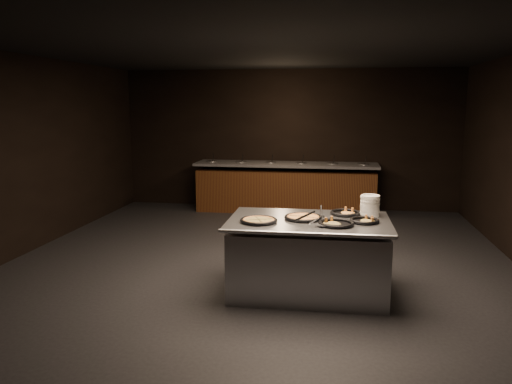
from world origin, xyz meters
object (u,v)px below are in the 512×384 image
at_px(pan_cheese_whole, 303,217).
at_px(pan_veggie_whole, 259,220).
at_px(plate_stack, 370,206).
at_px(serving_counter, 308,258).

bearing_deg(pan_cheese_whole, pan_veggie_whole, -154.50).
distance_m(pan_veggie_whole, pan_cheese_whole, 0.53).
bearing_deg(plate_stack, serving_counter, -154.89).
relative_size(serving_counter, pan_veggie_whole, 4.43).
distance_m(serving_counter, plate_stack, 0.96).
xyz_separation_m(plate_stack, pan_cheese_whole, (-0.77, -0.31, -0.10)).
height_order(plate_stack, pan_cheese_whole, plate_stack).
distance_m(plate_stack, pan_cheese_whole, 0.83).
relative_size(plate_stack, pan_cheese_whole, 0.55).
bearing_deg(serving_counter, pan_veggie_whole, -159.55).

